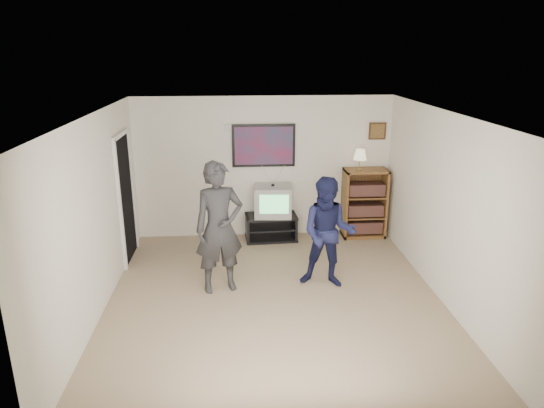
{
  "coord_description": "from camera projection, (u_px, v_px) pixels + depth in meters",
  "views": [
    {
      "loc": [
        -0.47,
        -5.83,
        3.26
      ],
      "look_at": [
        0.01,
        0.71,
        1.15
      ],
      "focal_mm": 32.0,
      "sensor_mm": 36.0,
      "label": 1
    }
  ],
  "objects": [
    {
      "name": "doorway",
      "position": [
        126.0,
        199.0,
        7.62
      ],
      "size": [
        0.03,
        0.85,
        2.0
      ],
      "primitive_type": "cube",
      "color": "black",
      "rests_on": "room_shell"
    },
    {
      "name": "crt_television",
      "position": [
        273.0,
        201.0,
        8.47
      ],
      "size": [
        0.67,
        0.58,
        0.54
      ],
      "primitive_type": null,
      "rotation": [
        0.0,
        0.0,
        -0.07
      ],
      "color": "#A4A39E",
      "rests_on": "media_stand"
    },
    {
      "name": "controller_left",
      "position": [
        218.0,
        209.0,
        6.72
      ],
      "size": [
        0.05,
        0.12,
        0.04
      ],
      "primitive_type": "cube",
      "rotation": [
        0.0,
        0.0,
        -0.1
      ],
      "color": "white",
      "rests_on": "person_tall"
    },
    {
      "name": "bookshelf",
      "position": [
        364.0,
        203.0,
        8.67
      ],
      "size": [
        0.75,
        0.43,
        1.24
      ],
      "primitive_type": null,
      "color": "brown",
      "rests_on": "room_shell"
    },
    {
      "name": "table_lamp",
      "position": [
        360.0,
        160.0,
        8.37
      ],
      "size": [
        0.23,
        0.23,
        0.37
      ],
      "primitive_type": null,
      "color": "beige",
      "rests_on": "bookshelf"
    },
    {
      "name": "small_picture",
      "position": [
        377.0,
        131.0,
        8.49
      ],
      "size": [
        0.3,
        0.03,
        0.3
      ],
      "primitive_type": "cube",
      "color": "#483117",
      "rests_on": "room_shell"
    },
    {
      "name": "media_stand",
      "position": [
        271.0,
        227.0,
        8.62
      ],
      "size": [
        0.93,
        0.55,
        0.45
      ],
      "rotation": [
        0.0,
        0.0,
        0.06
      ],
      "color": "black",
      "rests_on": "room_shell"
    },
    {
      "name": "person_tall",
      "position": [
        219.0,
        228.0,
        6.62
      ],
      "size": [
        0.77,
        0.61,
        1.85
      ],
      "primitive_type": "imported",
      "rotation": [
        0.0,
        0.0,
        0.27
      ],
      "color": "#2A292C",
      "rests_on": "room_shell"
    },
    {
      "name": "controller_right",
      "position": [
        328.0,
        206.0,
        6.94
      ],
      "size": [
        0.06,
        0.13,
        0.04
      ],
      "primitive_type": "cube",
      "rotation": [
        0.0,
        0.0,
        0.19
      ],
      "color": "white",
      "rests_on": "person_short"
    },
    {
      "name": "poster",
      "position": [
        264.0,
        146.0,
        8.41
      ],
      "size": [
        1.1,
        0.03,
        0.75
      ],
      "primitive_type": "cube",
      "color": "black",
      "rests_on": "room_shell"
    },
    {
      "name": "air_vent",
      "position": [
        232.0,
        129.0,
        8.29
      ],
      "size": [
        0.28,
        0.02,
        0.14
      ],
      "primitive_type": "cube",
      "color": "white",
      "rests_on": "room_shell"
    },
    {
      "name": "person_short",
      "position": [
        328.0,
        233.0,
        6.77
      ],
      "size": [
        0.91,
        0.78,
        1.6
      ],
      "primitive_type": "imported",
      "rotation": [
        0.0,
        0.0,
        -0.25
      ],
      "color": "#16193D",
      "rests_on": "room_shell"
    },
    {
      "name": "room_shell",
      "position": [
        273.0,
        205.0,
        6.51
      ],
      "size": [
        4.51,
        5.0,
        2.51
      ],
      "color": "#988060",
      "rests_on": "ground"
    }
  ]
}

